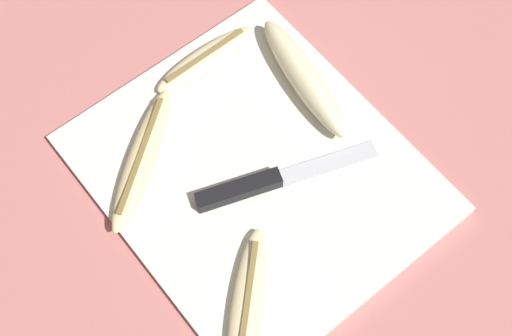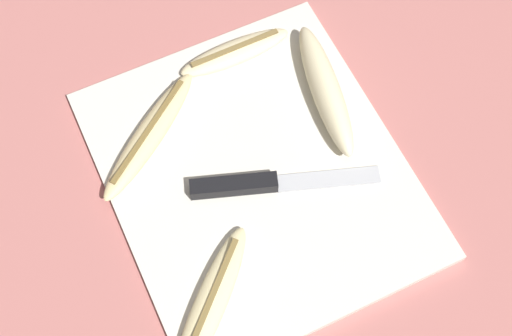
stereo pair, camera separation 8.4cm
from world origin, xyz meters
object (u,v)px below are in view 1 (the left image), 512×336
banana_ripe_center (142,158)px  banana_pale_long (304,77)px  banana_soft_right (247,310)px  banana_cream_curved (205,59)px  knife (255,185)px

banana_ripe_center → banana_pale_long: bearing=79.9°
banana_pale_long → banana_soft_right: size_ratio=1.21×
banana_pale_long → banana_soft_right: 0.30m
banana_pale_long → banana_cream_curved: size_ratio=1.29×
banana_ripe_center → banana_soft_right: (0.22, -0.02, -0.00)m
knife → banana_pale_long: 0.15m
banana_ripe_center → banana_cream_curved: 0.16m
knife → banana_soft_right: 0.15m
banana_ripe_center → banana_cream_curved: size_ratio=1.18×
knife → banana_pale_long: (-0.07, 0.14, 0.01)m
banana_soft_right → banana_cream_curved: 0.33m
knife → banana_ripe_center: bearing=-123.5°
banana_ripe_center → banana_cream_curved: bearing=114.3°
knife → banana_soft_right: bearing=-22.9°
banana_ripe_center → banana_pale_long: 0.22m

